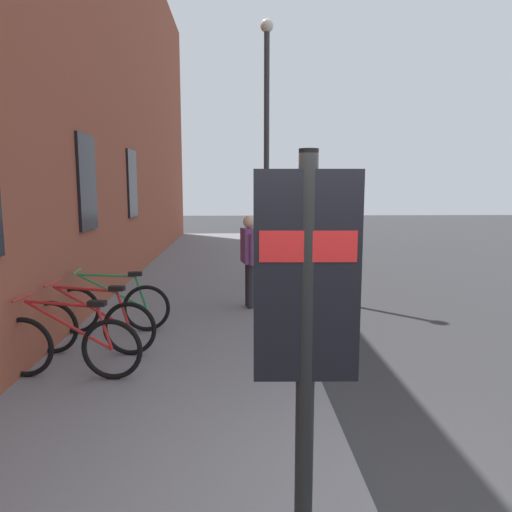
{
  "coord_description": "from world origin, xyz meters",
  "views": [
    {
      "loc": [
        -2.74,
        0.96,
        2.33
      ],
      "look_at": [
        3.81,
        0.7,
        1.38
      ],
      "focal_mm": 33.57,
      "sensor_mm": 36.0,
      "label": 1
    }
  ],
  "objects_px": {
    "pedestrian_by_facade": "(249,252)",
    "bicycle_far_end": "(68,346)",
    "transit_info_sign": "(306,306)",
    "street_lamp": "(267,134)",
    "bicycle_end_of_row": "(112,307)",
    "bicycle_mid_rack": "(91,326)"
  },
  "relations": [
    {
      "from": "bicycle_mid_rack",
      "to": "bicycle_end_of_row",
      "type": "xyz_separation_m",
      "value": [
        0.97,
        -0.02,
        -0.0
      ]
    },
    {
      "from": "bicycle_end_of_row",
      "to": "transit_info_sign",
      "type": "bearing_deg",
      "value": -154.49
    },
    {
      "from": "bicycle_far_end",
      "to": "street_lamp",
      "type": "height_order",
      "value": "street_lamp"
    },
    {
      "from": "bicycle_far_end",
      "to": "bicycle_mid_rack",
      "type": "height_order",
      "value": "same"
    },
    {
      "from": "bicycle_far_end",
      "to": "transit_info_sign",
      "type": "relative_size",
      "value": 0.74
    },
    {
      "from": "bicycle_mid_rack",
      "to": "pedestrian_by_facade",
      "type": "xyz_separation_m",
      "value": [
        2.43,
        -2.16,
        0.64
      ]
    },
    {
      "from": "bicycle_end_of_row",
      "to": "transit_info_sign",
      "type": "height_order",
      "value": "transit_info_sign"
    },
    {
      "from": "street_lamp",
      "to": "bicycle_end_of_row",
      "type": "bearing_deg",
      "value": 143.87
    },
    {
      "from": "pedestrian_by_facade",
      "to": "bicycle_far_end",
      "type": "bearing_deg",
      "value": 146.07
    },
    {
      "from": "bicycle_mid_rack",
      "to": "street_lamp",
      "type": "height_order",
      "value": "street_lamp"
    },
    {
      "from": "bicycle_far_end",
      "to": "bicycle_end_of_row",
      "type": "distance_m",
      "value": 1.78
    },
    {
      "from": "bicycle_mid_rack",
      "to": "street_lamp",
      "type": "relative_size",
      "value": 0.31
    },
    {
      "from": "street_lamp",
      "to": "bicycle_mid_rack",
      "type": "bearing_deg",
      "value": 150.04
    },
    {
      "from": "bicycle_mid_rack",
      "to": "transit_info_sign",
      "type": "relative_size",
      "value": 0.74
    },
    {
      "from": "transit_info_sign",
      "to": "street_lamp",
      "type": "xyz_separation_m",
      "value": [
        8.29,
        -0.3,
        1.76
      ]
    },
    {
      "from": "bicycle_end_of_row",
      "to": "street_lamp",
      "type": "xyz_separation_m",
      "value": [
        3.52,
        -2.57,
        2.97
      ]
    },
    {
      "from": "bicycle_end_of_row",
      "to": "transit_info_sign",
      "type": "xyz_separation_m",
      "value": [
        -4.77,
        -2.27,
        1.21
      ]
    },
    {
      "from": "bicycle_end_of_row",
      "to": "pedestrian_by_facade",
      "type": "distance_m",
      "value": 2.67
    },
    {
      "from": "bicycle_mid_rack",
      "to": "transit_info_sign",
      "type": "bearing_deg",
      "value": -148.82
    },
    {
      "from": "transit_info_sign",
      "to": "street_lamp",
      "type": "height_order",
      "value": "street_lamp"
    },
    {
      "from": "bicycle_end_of_row",
      "to": "street_lamp",
      "type": "distance_m",
      "value": 5.27
    },
    {
      "from": "pedestrian_by_facade",
      "to": "transit_info_sign",
      "type": "bearing_deg",
      "value": -178.73
    }
  ]
}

